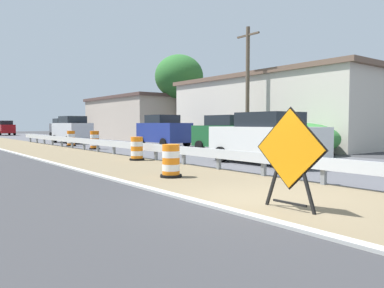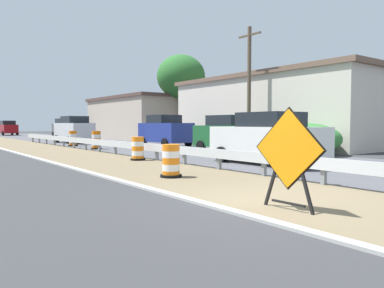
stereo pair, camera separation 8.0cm
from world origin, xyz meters
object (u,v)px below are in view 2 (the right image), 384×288
at_px(traffic_barrel_close, 138,150).
at_px(car_lead_near_lane, 74,130).
at_px(warning_sign_diamond, 288,153).
at_px(utility_pole_near, 249,86).
at_px(car_trailing_near_lane, 231,134).
at_px(car_lead_far_lane, 267,138).
at_px(traffic_barrel_nearest, 171,163).
at_px(traffic_barrel_mid, 96,141).
at_px(traffic_barrel_far, 73,139).
at_px(car_distant_a, 165,131).
at_px(car_mid_far_lane, 65,128).
at_px(car_trailing_far_lane, 8,128).

height_order(traffic_barrel_close, car_lead_near_lane, car_lead_near_lane).
relative_size(warning_sign_diamond, utility_pole_near, 0.25).
xyz_separation_m(car_lead_near_lane, car_trailing_near_lane, (3.22, -15.35, -0.07)).
bearing_deg(utility_pole_near, warning_sign_diamond, -133.18).
xyz_separation_m(car_lead_near_lane, car_lead_far_lane, (0.38, -20.44, -0.08)).
bearing_deg(car_lead_near_lane, warning_sign_diamond, 167.45).
relative_size(traffic_barrel_nearest, car_lead_far_lane, 0.21).
distance_m(traffic_barrel_mid, car_lead_far_lane, 12.44).
height_order(traffic_barrel_far, car_lead_near_lane, car_lead_near_lane).
height_order(traffic_barrel_mid, traffic_barrel_far, traffic_barrel_mid).
xyz_separation_m(car_trailing_near_lane, car_distant_a, (0.25, 6.98, 0.07)).
bearing_deg(car_lead_far_lane, car_mid_far_lane, -4.60).
xyz_separation_m(traffic_barrel_nearest, utility_pole_near, (10.63, 7.23, 3.47)).
distance_m(car_lead_near_lane, car_trailing_far_lane, 27.04).
distance_m(traffic_barrel_far, car_lead_near_lane, 4.43).
bearing_deg(traffic_barrel_nearest, traffic_barrel_far, 79.72).
xyz_separation_m(warning_sign_diamond, traffic_barrel_nearest, (0.63, 4.77, -0.60)).
xyz_separation_m(traffic_barrel_nearest, traffic_barrel_mid, (3.15, 13.05, 0.08)).
relative_size(traffic_barrel_close, utility_pole_near, 0.14).
xyz_separation_m(traffic_barrel_far, utility_pole_near, (7.53, -9.86, 3.41)).
xyz_separation_m(traffic_barrel_nearest, traffic_barrel_close, (1.74, 5.16, 0.02)).
height_order(traffic_barrel_close, car_lead_far_lane, car_lead_far_lane).
height_order(warning_sign_diamond, car_mid_far_lane, car_mid_far_lane).
bearing_deg(traffic_barrel_far, warning_sign_diamond, -99.68).
xyz_separation_m(car_lead_near_lane, car_mid_far_lane, (3.46, 12.65, -0.01)).
xyz_separation_m(traffic_barrel_close, utility_pole_near, (8.89, 2.07, 3.44)).
height_order(traffic_barrel_mid, car_lead_far_lane, car_lead_far_lane).
distance_m(car_lead_near_lane, car_trailing_near_lane, 15.68).
distance_m(car_lead_near_lane, car_lead_far_lane, 20.44).
distance_m(warning_sign_diamond, car_lead_far_lane, 7.91).
bearing_deg(utility_pole_near, traffic_barrel_nearest, -145.76).
bearing_deg(car_trailing_near_lane, traffic_barrel_far, -157.33).
distance_m(car_trailing_near_lane, utility_pole_near, 4.22).
distance_m(traffic_barrel_mid, car_distant_a, 5.00).
bearing_deg(traffic_barrel_far, car_lead_far_lane, -83.25).
distance_m(car_lead_far_lane, utility_pole_near, 9.03).
relative_size(traffic_barrel_far, car_trailing_far_lane, 0.25).
bearing_deg(utility_pole_near, traffic_barrel_close, -166.89).
height_order(traffic_barrel_close, utility_pole_near, utility_pole_near).
xyz_separation_m(traffic_barrel_nearest, car_lead_far_lane, (5.03, 0.76, 0.58)).
bearing_deg(traffic_barrel_close, car_lead_far_lane, -53.18).
height_order(traffic_barrel_nearest, traffic_barrel_close, traffic_barrel_close).
relative_size(warning_sign_diamond, car_trailing_near_lane, 0.42).
height_order(car_lead_near_lane, car_mid_far_lane, car_lead_near_lane).
bearing_deg(car_lead_near_lane, utility_pole_near, -157.87).
bearing_deg(car_trailing_near_lane, car_mid_far_lane, 179.18).
bearing_deg(warning_sign_diamond, traffic_barrel_nearest, -99.83).
relative_size(warning_sign_diamond, traffic_barrel_far, 1.74).
relative_size(traffic_barrel_mid, car_lead_near_lane, 0.25).
xyz_separation_m(traffic_barrel_close, car_trailing_far_lane, (3.10, 43.07, 0.56)).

